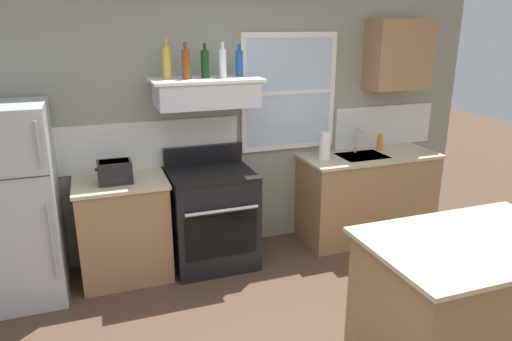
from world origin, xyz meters
TOP-DOWN VIEW (x-y plane):
  - back_wall at (0.03, 2.23)m, footprint 5.40×0.11m
  - refrigerator at (-1.90, 1.84)m, footprint 0.70×0.72m
  - counter_left_of_stove at (-1.05, 1.90)m, footprint 0.79×0.63m
  - toaster at (-1.08, 1.85)m, footprint 0.30×0.20m
  - stove_range at (-0.25, 1.86)m, footprint 0.76×0.69m
  - range_hood_shelf at (-0.25, 1.96)m, footprint 0.96×0.52m
  - bottle_champagne_gold_foil at (-0.57, 2.00)m, footprint 0.08×0.08m
  - bottle_amber_wine at (-0.42, 1.94)m, footprint 0.07×0.07m
  - bottle_dark_green_wine at (-0.24, 1.98)m, footprint 0.07×0.07m
  - bottle_clear_tall at (-0.09, 1.94)m, footprint 0.06×0.06m
  - bottle_blue_liqueur at (0.08, 2.00)m, footprint 0.07×0.07m
  - counter_right_with_sink at (1.45, 1.90)m, footprint 1.43×0.63m
  - sink_faucet at (1.35, 2.00)m, footprint 0.03×0.17m
  - paper_towel_roll at (0.93, 1.90)m, footprint 0.11×0.11m
  - dish_soap_bottle at (1.63, 2.00)m, footprint 0.06×0.06m
  - kitchen_island at (0.98, -0.06)m, footprint 1.40×0.90m
  - upper_cabinet_right at (1.80, 2.04)m, footprint 0.64×0.32m

SIDE VIEW (x-z plane):
  - counter_left_of_stove at x=-1.05m, z-range 0.00..0.91m
  - counter_right_with_sink at x=1.45m, z-range 0.00..0.91m
  - kitchen_island at x=0.98m, z-range 0.00..0.91m
  - stove_range at x=-0.25m, z-range -0.08..1.01m
  - refrigerator at x=-1.90m, z-range 0.00..1.62m
  - dish_soap_bottle at x=1.63m, z-range 0.91..1.09m
  - toaster at x=-1.08m, z-range 0.91..1.10m
  - paper_towel_roll at x=0.93m, z-range 0.91..1.18m
  - sink_faucet at x=1.35m, z-range 0.94..1.22m
  - back_wall at x=0.03m, z-range 0.00..2.70m
  - range_hood_shelf at x=-0.25m, z-range 1.50..1.75m
  - bottle_blue_liqueur at x=0.08m, z-range 1.72..2.01m
  - bottle_dark_green_wine at x=-0.24m, z-range 1.72..2.02m
  - bottle_clear_tall at x=-0.09m, z-range 1.72..2.03m
  - bottle_amber_wine at x=-0.42m, z-range 1.72..2.03m
  - bottle_champagne_gold_foil at x=-0.57m, z-range 1.72..2.05m
  - upper_cabinet_right at x=1.80m, z-range 1.55..2.25m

